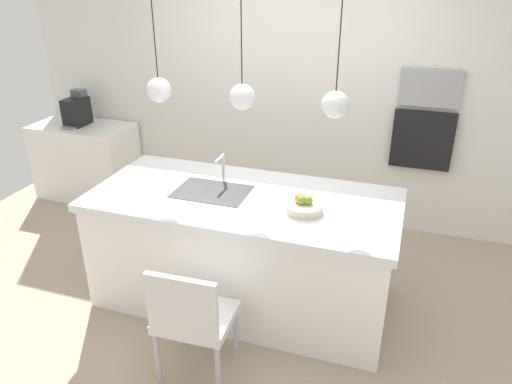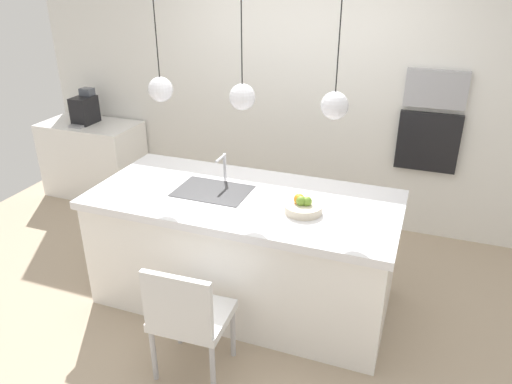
{
  "view_description": "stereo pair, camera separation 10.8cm",
  "coord_description": "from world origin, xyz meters",
  "px_view_note": "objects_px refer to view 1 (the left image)",
  "views": [
    {
      "loc": [
        1.13,
        -3.08,
        2.5
      ],
      "look_at": [
        0.1,
        0.0,
        0.97
      ],
      "focal_mm": 34.13,
      "sensor_mm": 36.0,
      "label": 1
    },
    {
      "loc": [
        1.23,
        -3.05,
        2.5
      ],
      "look_at": [
        0.1,
        0.0,
        0.97
      ],
      "focal_mm": 34.13,
      "sensor_mm": 36.0,
      "label": 2
    }
  ],
  "objects_px": {
    "oven": "(422,140)",
    "chair_near": "(192,316)",
    "coffee_machine": "(77,111)",
    "microwave": "(430,87)",
    "fruit_bowl": "(304,206)"
  },
  "relations": [
    {
      "from": "oven",
      "to": "chair_near",
      "type": "bearing_deg",
      "value": -116.96
    },
    {
      "from": "coffee_machine",
      "to": "chair_near",
      "type": "bearing_deg",
      "value": -42.24
    },
    {
      "from": "coffee_machine",
      "to": "microwave",
      "type": "relative_size",
      "value": 0.7
    },
    {
      "from": "coffee_machine",
      "to": "microwave",
      "type": "xyz_separation_m",
      "value": [
        3.67,
        0.3,
        0.46
      ]
    },
    {
      "from": "microwave",
      "to": "oven",
      "type": "distance_m",
      "value": 0.5
    },
    {
      "from": "microwave",
      "to": "chair_near",
      "type": "distance_m",
      "value": 2.96
    },
    {
      "from": "fruit_bowl",
      "to": "coffee_machine",
      "type": "relative_size",
      "value": 0.69
    },
    {
      "from": "oven",
      "to": "coffee_machine",
      "type": "bearing_deg",
      "value": -175.37
    },
    {
      "from": "microwave",
      "to": "coffee_machine",
      "type": "bearing_deg",
      "value": -175.37
    },
    {
      "from": "fruit_bowl",
      "to": "chair_near",
      "type": "distance_m",
      "value": 1.06
    },
    {
      "from": "fruit_bowl",
      "to": "coffee_machine",
      "type": "height_order",
      "value": "coffee_machine"
    },
    {
      "from": "fruit_bowl",
      "to": "coffee_machine",
      "type": "xyz_separation_m",
      "value": [
        -2.92,
        1.38,
        0.06
      ]
    },
    {
      "from": "fruit_bowl",
      "to": "oven",
      "type": "xyz_separation_m",
      "value": [
        0.75,
        1.68,
        0.02
      ]
    },
    {
      "from": "oven",
      "to": "microwave",
      "type": "bearing_deg",
      "value": 0.0
    },
    {
      "from": "coffee_machine",
      "to": "microwave",
      "type": "bearing_deg",
      "value": 4.63
    }
  ]
}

